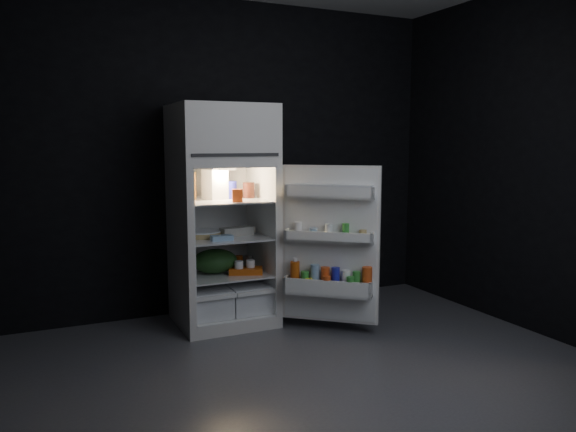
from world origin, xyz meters
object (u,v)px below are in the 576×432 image
egg_carton (237,232)px  yogurt_tray (246,271)px  refrigerator (221,208)px  milk_jug (215,184)px  fridge_door (330,248)px

egg_carton → yogurt_tray: egg_carton is taller
refrigerator → milk_jug: size_ratio=7.42×
refrigerator → yogurt_tray: 0.55m
refrigerator → fridge_door: size_ratio=1.46×
fridge_door → egg_carton: bearing=135.3°
yogurt_tray → fridge_door: bearing=-19.7°
fridge_door → milk_jug: bearing=137.9°
refrigerator → fridge_door: bearing=-43.1°
refrigerator → yogurt_tray: (0.15, -0.16, -0.50)m
fridge_door → refrigerator: bearing=136.9°
egg_carton → yogurt_tray: bearing=-75.3°
fridge_door → yogurt_tray: size_ratio=4.53×
refrigerator → milk_jug: refrigerator is taller
egg_carton → yogurt_tray: 0.33m
egg_carton → yogurt_tray: size_ratio=0.99×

